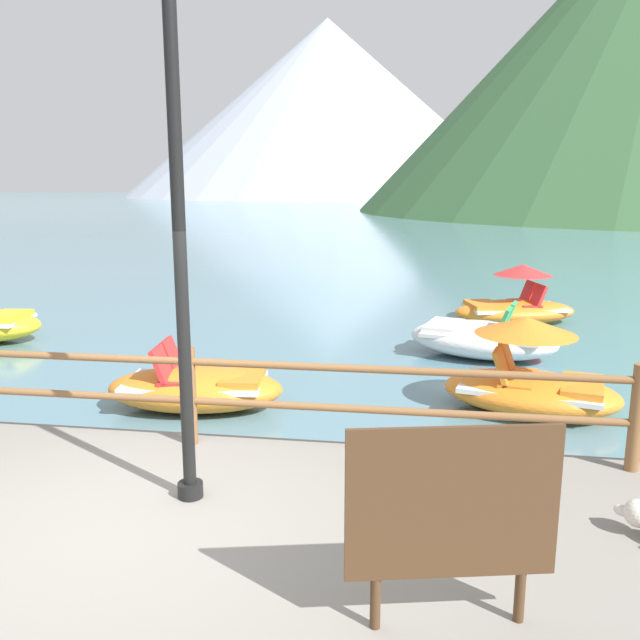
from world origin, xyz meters
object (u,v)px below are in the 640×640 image
(lamp_post, at_px, (177,179))
(pedal_boat_4, at_px, (482,338))
(pedal_boat_0, at_px, (515,305))
(sign_board, at_px, (453,506))
(pedal_boat_5, at_px, (531,380))
(pedal_boat_1, at_px, (196,388))

(lamp_post, xyz_separation_m, pedal_boat_4, (2.79, 6.21, -2.56))
(lamp_post, height_order, pedal_boat_0, lamp_post)
(sign_board, distance_m, pedal_boat_5, 5.07)
(lamp_post, height_order, pedal_boat_1, lamp_post)
(pedal_boat_0, bearing_deg, pedal_boat_5, -95.53)
(sign_board, bearing_deg, pedal_boat_5, 76.18)
(sign_board, relative_size, pedal_boat_1, 0.51)
(pedal_boat_1, xyz_separation_m, pedal_boat_4, (3.80, 3.15, 0.03))
(lamp_post, bearing_deg, pedal_boat_4, 65.82)
(sign_board, height_order, pedal_boat_0, sign_board)
(pedal_boat_0, xyz_separation_m, pedal_boat_5, (-0.52, -5.37, 0.03))
(sign_board, xyz_separation_m, pedal_boat_1, (-2.98, 4.33, -0.85))
(pedal_boat_1, distance_m, pedal_boat_4, 4.94)
(sign_board, xyz_separation_m, pedal_boat_5, (1.20, 4.87, -0.72))
(sign_board, bearing_deg, pedal_boat_1, 124.53)
(pedal_boat_0, bearing_deg, lamp_post, -112.27)
(pedal_boat_1, relative_size, pedal_boat_4, 0.87)
(sign_board, height_order, pedal_boat_4, sign_board)
(pedal_boat_0, bearing_deg, pedal_boat_4, -107.79)
(pedal_boat_0, distance_m, pedal_boat_4, 2.91)
(pedal_boat_0, distance_m, pedal_boat_1, 7.56)
(pedal_boat_1, height_order, pedal_boat_5, pedal_boat_5)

